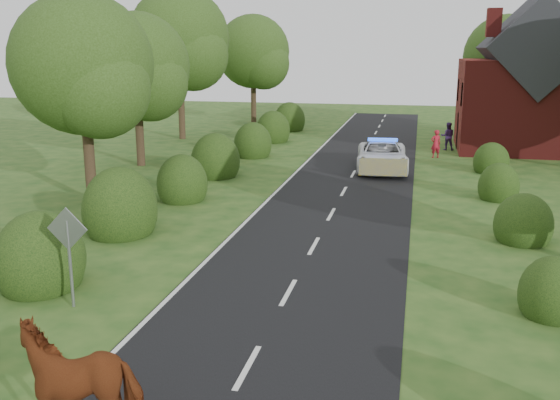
% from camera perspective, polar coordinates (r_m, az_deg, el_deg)
% --- Properties ---
extents(ground, '(120.00, 120.00, 0.00)m').
position_cam_1_polar(ground, '(12.89, -2.99, -15.10)').
color(ground, '#224B19').
extents(road, '(6.00, 70.00, 0.02)m').
position_cam_1_polar(road, '(26.77, 5.59, 0.30)').
color(road, black).
rests_on(road, ground).
extents(road_markings, '(4.96, 70.00, 0.01)m').
position_cam_1_polar(road_markings, '(25.02, 1.36, -0.56)').
color(road_markings, white).
rests_on(road_markings, road).
extents(hedgerow_left, '(2.75, 50.41, 3.00)m').
position_cam_1_polar(hedgerow_left, '(25.11, -10.25, 0.97)').
color(hedgerow_left, black).
rests_on(hedgerow_left, ground).
extents(hedgerow_right, '(2.10, 45.78, 2.10)m').
position_cam_1_polar(hedgerow_right, '(23.06, 20.90, -1.38)').
color(hedgerow_right, black).
rests_on(hedgerow_right, ground).
extents(tree_left_a, '(5.74, 5.60, 8.38)m').
position_cam_1_polar(tree_left_a, '(26.11, -17.25, 11.25)').
color(tree_left_a, '#332316').
rests_on(tree_left_a, ground).
extents(tree_left_b, '(5.74, 5.60, 8.07)m').
position_cam_1_polar(tree_left_b, '(33.92, -12.72, 11.47)').
color(tree_left_b, '#332316').
rests_on(tree_left_b, ground).
extents(tree_left_c, '(6.97, 6.80, 10.22)m').
position_cam_1_polar(tree_left_c, '(43.64, -8.92, 14.03)').
color(tree_left_c, '#332316').
rests_on(tree_left_c, ground).
extents(tree_left_d, '(6.15, 6.00, 8.89)m').
position_cam_1_polar(tree_left_d, '(52.43, -2.23, 13.14)').
color(tree_left_d, '#332316').
rests_on(tree_left_d, ground).
extents(tree_right_c, '(6.15, 6.00, 8.58)m').
position_cam_1_polar(tree_right_c, '(49.11, 20.23, 11.93)').
color(tree_right_c, '#332316').
rests_on(tree_right_c, ground).
extents(road_sign, '(1.06, 0.08, 2.53)m').
position_cam_1_polar(road_sign, '(15.86, -18.78, -3.71)').
color(road_sign, gray).
rests_on(road_sign, ground).
extents(house, '(8.00, 7.40, 9.17)m').
position_cam_1_polar(house, '(41.43, 21.73, 9.46)').
color(house, maroon).
rests_on(house, ground).
extents(cow, '(2.65, 1.98, 1.68)m').
position_cam_1_polar(cow, '(11.10, -17.57, -15.93)').
color(cow, maroon).
rests_on(cow, ground).
extents(police_van, '(2.95, 5.71, 1.67)m').
position_cam_1_polar(police_van, '(32.75, 9.31, 4.01)').
color(police_van, white).
rests_on(police_van, ground).
extents(pedestrian_red, '(0.70, 0.59, 1.62)m').
position_cam_1_polar(pedestrian_red, '(37.18, 14.06, 5.01)').
color(pedestrian_red, '#B1192A').
rests_on(pedestrian_red, ground).
extents(pedestrian_purple, '(0.85, 0.67, 1.73)m').
position_cam_1_polar(pedestrian_purple, '(40.19, 15.08, 5.65)').
color(pedestrian_purple, '#42255F').
rests_on(pedestrian_purple, ground).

